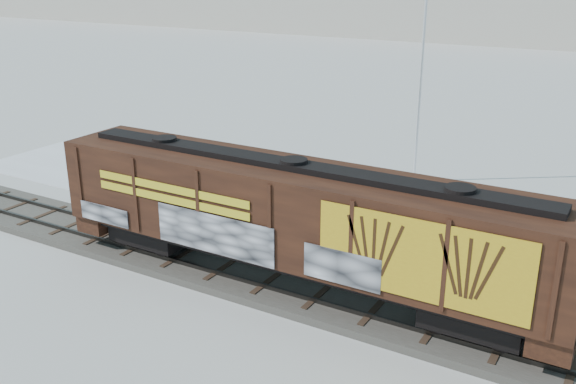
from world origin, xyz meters
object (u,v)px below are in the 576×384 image
Objects in this scene: flagpole at (421,100)px; car_white at (303,204)px; car_dark at (482,227)px; car_silver at (264,188)px; hopper_railcar at (294,216)px.

car_white is at bearing -106.11° from flagpole.
flagpole is at bearing 22.48° from car_dark.
car_white is at bearing 87.67° from car_dark.
flagpole is 9.34m from car_silver.
car_white reaches higher than car_silver.
car_silver is at bearing 47.83° from car_white.
hopper_railcar is 13.85m from flagpole.
car_white is 7.59m from car_dark.
flagpole is 9.08m from car_white.
car_white reaches higher than car_dark.
flagpole is 2.44× the size of car_silver.
car_dark is at bearing -51.09° from flagpole.
flagpole is 2.51× the size of car_dark.
hopper_railcar is at bearing -88.07° from flagpole.
car_white is (-2.80, 5.69, -1.95)m from hopper_railcar.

